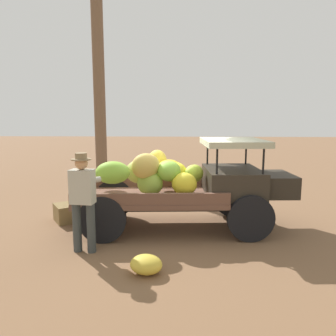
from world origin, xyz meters
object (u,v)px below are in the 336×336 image
(truck, at_px, (189,184))
(farmer, at_px, (83,196))
(wooden_crate, at_px, (65,213))
(loose_banana_bunch, at_px, (146,264))

(truck, bearing_deg, farmer, -148.58)
(wooden_crate, bearing_deg, loose_banana_bunch, -48.96)
(wooden_crate, distance_m, loose_banana_bunch, 3.18)
(farmer, height_order, loose_banana_bunch, farmer)
(farmer, bearing_deg, loose_banana_bunch, -116.91)
(farmer, height_order, wooden_crate, farmer)
(loose_banana_bunch, bearing_deg, truck, 71.32)
(wooden_crate, xyz_separation_m, loose_banana_bunch, (2.09, -2.40, -0.05))
(farmer, distance_m, wooden_crate, 2.03)
(truck, relative_size, loose_banana_bunch, 9.16)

